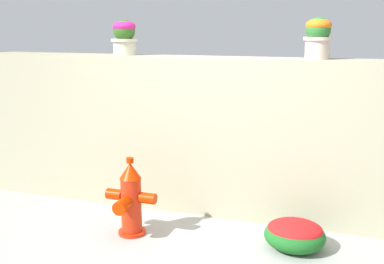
% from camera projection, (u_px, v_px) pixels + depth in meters
% --- Properties ---
extents(ground_plane, '(24.00, 24.00, 0.00)m').
position_uv_depth(ground_plane, '(178.00, 256.00, 4.15)').
color(ground_plane, '#9C9D98').
extents(stone_wall, '(6.78, 0.39, 1.67)m').
position_uv_depth(stone_wall, '(214.00, 136.00, 5.01)').
color(stone_wall, tan).
rests_on(stone_wall, ground).
extents(potted_plant_1, '(0.29, 0.29, 0.38)m').
position_uv_depth(potted_plant_1, '(124.00, 36.00, 5.08)').
color(potted_plant_1, beige).
rests_on(potted_plant_1, stone_wall).
extents(potted_plant_2, '(0.27, 0.27, 0.39)m').
position_uv_depth(potted_plant_2, '(318.00, 36.00, 4.44)').
color(potted_plant_2, beige).
rests_on(potted_plant_2, stone_wall).
extents(fire_hydrant, '(0.51, 0.40, 0.77)m').
position_uv_depth(fire_hydrant, '(130.00, 200.00, 4.52)').
color(fire_hydrant, red).
rests_on(fire_hydrant, ground).
extents(flower_bush_left, '(0.55, 0.50, 0.28)m').
position_uv_depth(flower_bush_left, '(295.00, 234.00, 4.26)').
color(flower_bush_left, '#1B6122').
rests_on(flower_bush_left, ground).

